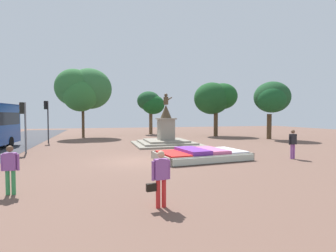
% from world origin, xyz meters
% --- Properties ---
extents(ground_plane, '(80.95, 80.95, 0.00)m').
position_xyz_m(ground_plane, '(0.00, 0.00, 0.00)').
color(ground_plane, brown).
extents(flower_planter, '(5.68, 3.71, 0.68)m').
position_xyz_m(flower_planter, '(3.81, -0.53, 0.28)').
color(flower_planter, '#38281C').
rests_on(flower_planter, ground_plane).
extents(statue_monument, '(5.65, 5.65, 4.59)m').
position_xyz_m(statue_monument, '(3.70, 7.56, 0.75)').
color(statue_monument, gray).
rests_on(statue_monument, ground_plane).
extents(traffic_light_mid_block, '(0.41, 0.29, 3.55)m').
position_xyz_m(traffic_light_mid_block, '(-7.18, 5.16, 2.49)').
color(traffic_light_mid_block, slate).
rests_on(traffic_light_mid_block, ground_plane).
extents(traffic_light_far_corner, '(0.41, 0.29, 4.01)m').
position_xyz_m(traffic_light_far_corner, '(-6.89, 12.16, 2.79)').
color(traffic_light_far_corner, '#2D2D33').
rests_on(traffic_light_far_corner, ground_plane).
extents(pedestrian_with_handbag, '(0.73, 0.27, 1.65)m').
position_xyz_m(pedestrian_with_handbag, '(-0.50, -7.81, 0.93)').
color(pedestrian_with_handbag, red).
rests_on(pedestrian_with_handbag, ground_plane).
extents(pedestrian_near_planter, '(0.57, 0.25, 1.65)m').
position_xyz_m(pedestrian_near_planter, '(-5.05, -5.31, 0.95)').
color(pedestrian_near_planter, '#338C4C').
rests_on(pedestrian_near_planter, ground_plane).
extents(pedestrian_crossing_plaza, '(0.57, 0.23, 1.78)m').
position_xyz_m(pedestrian_crossing_plaza, '(9.23, -1.74, 1.04)').
color(pedestrian_crossing_plaza, '#8C4C99').
rests_on(pedestrian_crossing_plaza, ground_plane).
extents(park_tree_far_left, '(3.77, 3.55, 6.00)m').
position_xyz_m(park_tree_far_left, '(5.05, 21.10, 4.37)').
color(park_tree_far_left, brown).
rests_on(park_tree_far_left, ground_plane).
extents(park_tree_behind_statue, '(5.56, 4.47, 6.81)m').
position_xyz_m(park_tree_behind_statue, '(12.44, 15.76, 4.88)').
color(park_tree_behind_statue, '#4C3823').
rests_on(park_tree_behind_statue, ground_plane).
extents(park_tree_far_right, '(6.48, 5.60, 8.24)m').
position_xyz_m(park_tree_far_right, '(-3.79, 17.41, 5.64)').
color(park_tree_far_right, '#4C3823').
rests_on(park_tree_far_right, ground_plane).
extents(park_tree_street_side, '(3.90, 3.94, 6.32)m').
position_xyz_m(park_tree_street_side, '(16.14, 9.54, 4.52)').
color(park_tree_street_side, '#4C3823').
rests_on(park_tree_street_side, ground_plane).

